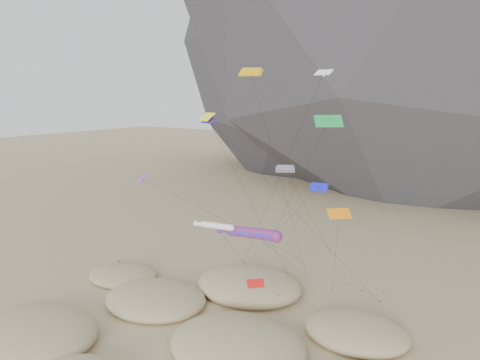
# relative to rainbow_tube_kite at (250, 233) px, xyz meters

# --- Properties ---
(ground) EXTENTS (500.00, 500.00, 0.00)m
(ground) POSITION_rel_rainbow_tube_kite_xyz_m (-1.04, -8.73, -10.78)
(ground) COLOR #CCB789
(ground) RESTS_ON ground
(dunes) EXTENTS (48.16, 36.70, 3.74)m
(dunes) POSITION_rel_rainbow_tube_kite_xyz_m (-3.96, -5.27, -10.04)
(dunes) COLOR #CCB789
(dunes) RESTS_ON ground
(dune_grass) EXTENTS (43.01, 28.53, 1.59)m
(dune_grass) POSITION_rel_rainbow_tube_kite_xyz_m (-2.78, -5.47, -9.94)
(dune_grass) COLOR black
(dune_grass) RESTS_ON ground
(kite_stakes) EXTENTS (21.00, 6.29, 0.30)m
(kite_stakes) POSITION_rel_rainbow_tube_kite_xyz_m (0.70, 14.38, -10.63)
(kite_stakes) COLOR #3F2D1E
(kite_stakes) RESTS_ON ground
(rainbow_tube_kite) EXTENTS (9.02, 15.35, 11.78)m
(rainbow_tube_kite) POSITION_rel_rainbow_tube_kite_xyz_m (0.00, 0.00, 0.00)
(rainbow_tube_kite) COLOR red
(rainbow_tube_kite) RESTS_ON ground
(white_tube_kite) EXTENTS (5.90, 12.18, 11.51)m
(white_tube_kite) POSITION_rel_rainbow_tube_kite_xyz_m (-4.62, -0.24, 0.14)
(white_tube_kite) COLOR white
(white_tube_kite) RESTS_ON ground
(orange_parafoil) EXTENTS (6.17, 9.18, 29.02)m
(orange_parafoil) POSITION_rel_rainbow_tube_kite_xyz_m (-4.85, 8.10, 17.41)
(orange_parafoil) COLOR #DEA30B
(orange_parafoil) RESTS_ON ground
(multi_parafoil) EXTENTS (3.06, 16.32, 18.18)m
(multi_parafoil) POSITION_rel_rainbow_tube_kite_xyz_m (2.80, 2.98, 6.72)
(multi_parafoil) COLOR red
(multi_parafoil) RESTS_ON ground
(delta_kites) EXTENTS (28.40, 19.63, 28.25)m
(delta_kites) POSITION_rel_rainbow_tube_kite_xyz_m (0.44, 1.58, 7.34)
(delta_kites) COLOR #381B9E
(delta_kites) RESTS_ON ground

